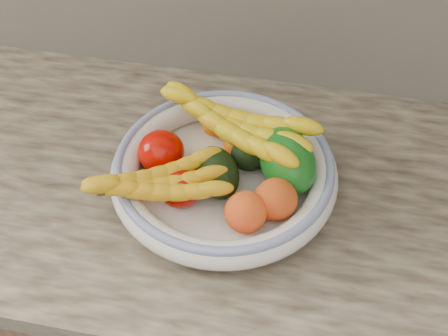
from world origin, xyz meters
TOP-DOWN VIEW (x-y plane):
  - kitchen_counter at (0.00, 1.69)m, footprint 2.44×0.66m
  - fruit_bowl at (0.00, 1.66)m, footprint 0.39×0.39m
  - clementine_back_left at (-0.04, 1.77)m, footprint 0.06×0.06m
  - clementine_back_right at (0.02, 1.75)m, footprint 0.06×0.06m
  - clementine_back_mid at (0.01, 1.72)m, footprint 0.06×0.06m
  - tomato_left at (-0.11, 1.67)m, footprint 0.11×0.11m
  - tomato_near_left at (-0.06, 1.60)m, footprint 0.07×0.07m
  - avocado_center at (-0.01, 1.64)m, footprint 0.11×0.13m
  - avocado_right at (0.05, 1.71)m, footprint 0.12×0.12m
  - green_mango at (0.10, 1.68)m, footprint 0.17×0.18m
  - peach_front at (0.05, 1.57)m, footprint 0.08×0.08m
  - peach_right at (0.10, 1.60)m, footprint 0.09×0.09m
  - banana_bunch_back at (0.00, 1.73)m, footprint 0.33×0.21m
  - banana_bunch_front at (-0.09, 1.58)m, footprint 0.27×0.20m

SIDE VIEW (x-z plane):
  - kitchen_counter at x=0.00m, z-range -0.24..1.16m
  - fruit_bowl at x=0.00m, z-range 0.91..0.99m
  - clementine_back_left at x=-0.04m, z-range 0.93..0.98m
  - clementine_back_right at x=0.02m, z-range 0.93..0.98m
  - clementine_back_mid at x=0.01m, z-range 0.93..0.98m
  - tomato_left at x=-0.11m, z-range 0.93..1.00m
  - tomato_near_left at x=-0.06m, z-range 0.93..0.99m
  - avocado_center at x=-0.01m, z-range 0.93..1.00m
  - avocado_right at x=0.05m, z-range 0.93..1.00m
  - peach_front at x=0.05m, z-range 0.93..1.00m
  - peach_right at x=0.10m, z-range 0.93..1.00m
  - green_mango at x=0.10m, z-range 0.92..1.04m
  - banana_bunch_front at x=-0.09m, z-range 0.95..1.02m
  - banana_bunch_back at x=0.00m, z-range 0.94..1.03m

